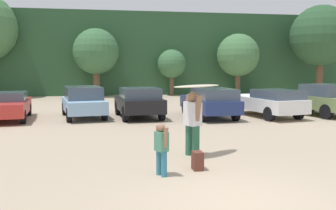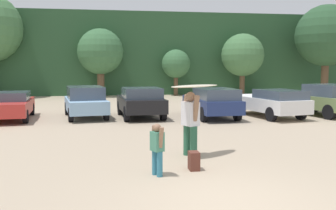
% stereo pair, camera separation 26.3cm
% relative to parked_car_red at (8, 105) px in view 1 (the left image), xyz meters
% --- Properties ---
extents(ground_plane, '(120.00, 120.00, 0.00)m').
position_rel_parked_car_red_xyz_m(ground_plane, '(6.73, -12.21, -0.69)').
color(ground_plane, tan).
extents(hillside_ridge, '(108.00, 12.00, 7.19)m').
position_rel_parked_car_red_xyz_m(hillside_ridge, '(6.73, 20.30, 2.90)').
color(hillside_ridge, '#284C2D').
rests_on(hillside_ridge, ground_plane).
extents(tree_center_left, '(3.75, 3.75, 5.58)m').
position_rel_parked_car_red_xyz_m(tree_center_left, '(4.05, 13.36, 2.98)').
color(tree_center_left, brown).
rests_on(tree_center_left, ground_plane).
extents(tree_center, '(2.42, 2.42, 3.92)m').
position_rel_parked_car_red_xyz_m(tree_center, '(10.37, 13.38, 1.98)').
color(tree_center, brown).
rests_on(tree_center, ground_plane).
extents(tree_far_left, '(3.63, 3.63, 5.27)m').
position_rel_parked_car_red_xyz_m(tree_far_left, '(16.02, 12.65, 2.74)').
color(tree_far_left, brown).
rests_on(tree_far_left, ground_plane).
extents(tree_left, '(5.16, 5.16, 7.65)m').
position_rel_parked_car_red_xyz_m(tree_left, '(22.88, 11.31, 4.35)').
color(tree_left, brown).
rests_on(tree_left, ground_plane).
extents(parked_car_red, '(2.17, 4.55, 1.31)m').
position_rel_parked_car_red_xyz_m(parked_car_red, '(0.00, 0.00, 0.00)').
color(parked_car_red, '#B72D28').
rests_on(parked_car_red, ground_plane).
extents(parked_car_sky_blue, '(2.37, 4.30, 1.53)m').
position_rel_parked_car_red_xyz_m(parked_car_sky_blue, '(3.45, 0.16, 0.12)').
color(parked_car_sky_blue, '#84ADD1').
rests_on(parked_car_sky_blue, ground_plane).
extents(parked_car_black, '(2.18, 4.05, 1.49)m').
position_rel_parked_car_red_xyz_m(parked_car_black, '(6.11, -0.34, 0.10)').
color(parked_car_black, black).
rests_on(parked_car_black, ground_plane).
extents(parked_car_navy, '(1.97, 4.54, 1.47)m').
position_rel_parked_car_red_xyz_m(parked_car_navy, '(9.54, -0.91, 0.09)').
color(parked_car_navy, navy).
rests_on(parked_car_navy, ground_plane).
extents(parked_car_white, '(2.63, 4.90, 1.39)m').
position_rel_parked_car_red_xyz_m(parked_car_white, '(12.43, -1.10, 0.05)').
color(parked_car_white, white).
rests_on(parked_car_white, ground_plane).
extents(parked_car_olive_green, '(2.81, 4.54, 1.61)m').
position_rel_parked_car_red_xyz_m(parked_car_olive_green, '(15.39, -1.02, 0.15)').
color(parked_car_olive_green, '#6B7F4C').
rests_on(parked_car_olive_green, ground_plane).
extents(person_adult, '(0.49, 0.77, 1.81)m').
position_rel_parked_car_red_xyz_m(person_adult, '(6.76, -8.57, 0.33)').
color(person_adult, '#26593F').
rests_on(person_adult, ground_plane).
extents(person_child, '(0.32, 0.49, 1.21)m').
position_rel_parked_car_red_xyz_m(person_child, '(5.58, -10.34, -0.01)').
color(person_child, teal).
rests_on(person_child, ground_plane).
extents(surfboard_cream, '(1.75, 1.36, 0.07)m').
position_rel_parked_car_red_xyz_m(surfboard_cream, '(6.88, -8.60, 1.28)').
color(surfboard_cream, beige).
extents(backpack_dropped, '(0.24, 0.34, 0.45)m').
position_rel_parked_car_red_xyz_m(backpack_dropped, '(6.53, -10.00, -0.47)').
color(backpack_dropped, '#592D23').
rests_on(backpack_dropped, ground_plane).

